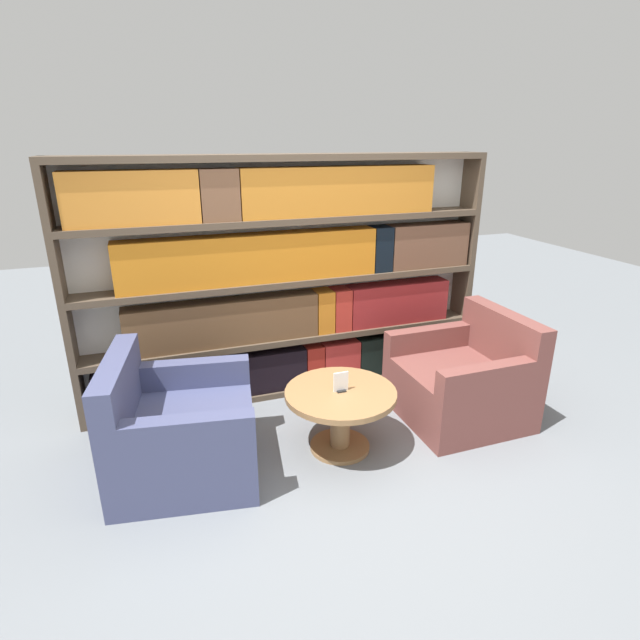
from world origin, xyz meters
name	(u,v)px	position (x,y,z in m)	size (l,w,h in m)	color
ground_plane	(346,472)	(0.00, 0.00, 0.00)	(14.00, 14.00, 0.00)	slate
bookshelf	(287,281)	(-0.02, 1.28, 0.98)	(3.40, 0.30, 1.98)	silver
armchair_left	(179,433)	(-1.02, 0.39, 0.29)	(1.02, 1.03, 0.83)	#42476B
armchair_right	(463,382)	(1.15, 0.38, 0.29)	(0.88, 0.90, 0.83)	brown
coffee_table	(340,408)	(0.07, 0.27, 0.33)	(0.77, 0.77, 0.46)	olive
table_sign	(341,383)	(0.07, 0.27, 0.52)	(0.11, 0.06, 0.14)	black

